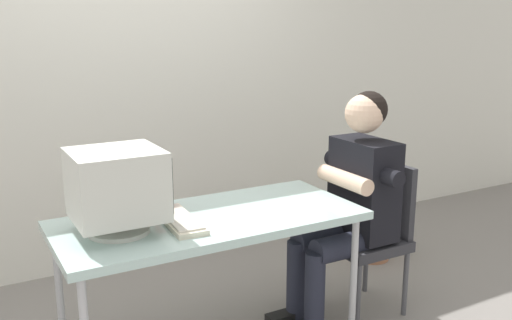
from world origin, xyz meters
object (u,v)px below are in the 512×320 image
Objects in this scene: desk at (210,226)px; person_seated at (351,196)px; crt_monitor at (118,186)px; keyboard at (179,220)px; desk_mug at (162,200)px; potted_plant at (373,211)px; office_chair at (373,229)px.

desk is 0.85m from person_seated.
person_seated is at bearing -0.62° from crt_monitor.
person_seated is at bearing -1.36° from desk.
desk_mug reaches higher than keyboard.
keyboard is 4.14× the size of desk_mug.
desk is 3.36× the size of keyboard.
person_seated is 12.14× the size of desk_mug.
potted_plant is 7.00× the size of desk_mug.
office_chair reaches higher than desk.
keyboard is 0.51× the size of office_chair.
crt_monitor reaches higher than desk.
office_chair is 0.75m from potted_plant.
crt_monitor is 0.31× the size of person_seated.
potted_plant is (0.66, 0.55, -0.36)m from person_seated.
crt_monitor reaches higher than desk_mug.
office_chair is 1.17× the size of potted_plant.
crt_monitor is 0.34m from keyboard.
desk is 0.52m from crt_monitor.
person_seated is 0.93m from potted_plant.
desk is 1.04m from office_chair.
desk_mug is (-0.17, 0.20, 0.10)m from desk.
crt_monitor is 3.72× the size of desk_mug.
desk_mug is (-0.00, 0.22, 0.04)m from keyboard.
desk_mug is (-1.02, 0.22, 0.08)m from person_seated.
person_seated is (1.29, -0.01, -0.24)m from crt_monitor.
crt_monitor is 0.38m from desk_mug.
keyboard is at bearing -174.13° from desk.
crt_monitor is (-0.44, -0.01, 0.27)m from desk.
potted_plant is (1.95, 0.54, -0.60)m from crt_monitor.
desk_mug is at bearing -168.80° from potted_plant.
potted_plant is at bearing 19.50° from desk.
potted_plant is (0.48, 0.55, -0.13)m from office_chair.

